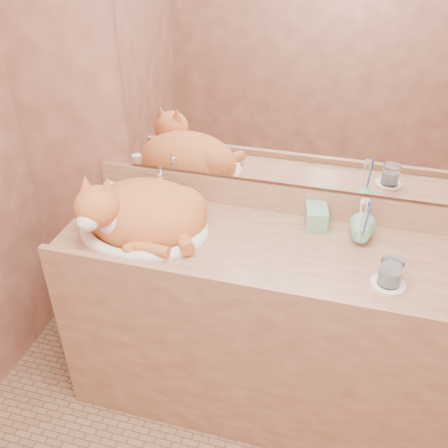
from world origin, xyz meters
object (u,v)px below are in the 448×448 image
(vanity_counter, at_px, (262,327))
(cat, at_px, (140,210))
(sink_basin, at_px, (142,213))
(soap_dispenser, at_px, (319,214))
(toothbrush_cup, at_px, (360,238))
(water_glass, at_px, (390,273))

(vanity_counter, xyz_separation_m, cat, (-0.50, -0.02, 0.51))
(sink_basin, bearing_deg, vanity_counter, -5.26)
(cat, distance_m, soap_dispenser, 0.69)
(sink_basin, bearing_deg, cat, 163.65)
(soap_dispenser, bearing_deg, toothbrush_cup, -28.80)
(vanity_counter, height_order, toothbrush_cup, toothbrush_cup)
(cat, bearing_deg, soap_dispenser, 8.14)
(toothbrush_cup, xyz_separation_m, water_glass, (0.11, -0.19, 0.01))
(vanity_counter, bearing_deg, soap_dispenser, 38.37)
(cat, relative_size, water_glass, 5.37)
(sink_basin, height_order, water_glass, sink_basin)
(vanity_counter, distance_m, sink_basin, 0.70)
(cat, relative_size, soap_dispenser, 2.62)
(sink_basin, distance_m, water_glass, 0.94)
(vanity_counter, height_order, sink_basin, sink_basin)
(water_glass, bearing_deg, soap_dispenser, 137.86)
(cat, relative_size, toothbrush_cup, 4.73)
(water_glass, bearing_deg, cat, 174.48)
(toothbrush_cup, relative_size, water_glass, 1.13)
(vanity_counter, height_order, water_glass, water_glass)
(sink_basin, height_order, soap_dispenser, soap_dispenser)
(toothbrush_cup, bearing_deg, water_glass, -61.00)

